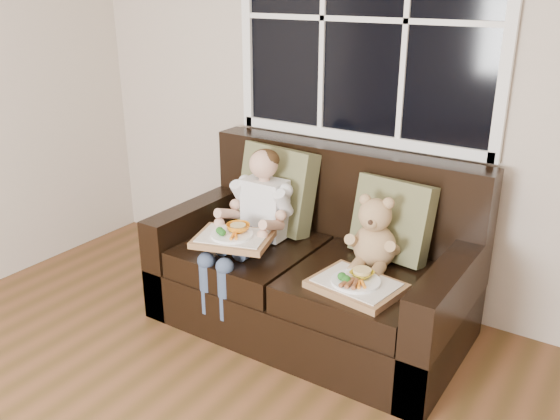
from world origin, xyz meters
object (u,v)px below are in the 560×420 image
Objects in this scene: teddy_bear at (374,237)px; tray_left at (233,237)px; loveseat at (316,272)px; child at (255,213)px; tray_right at (356,284)px.

tray_left is at bearing -162.50° from teddy_bear.
loveseat is 0.46m from teddy_bear.
child reaches higher than tray_left.
loveseat is 3.69× the size of tray_right.
tray_right is at bearing -13.50° from tray_left.
teddy_bear is at bearing 8.90° from tray_left.
tray_right is (0.39, -0.29, 0.17)m from loveseat.
loveseat is 2.09× the size of child.
loveseat is 0.53m from tray_left.
child is 0.76m from tray_right.
teddy_bear is 0.86× the size of tray_left.
teddy_bear is at bearing 8.86° from child.
loveseat is 3.63× the size of tray_left.
teddy_bear reaches higher than tray_left.
loveseat reaches higher than tray_right.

